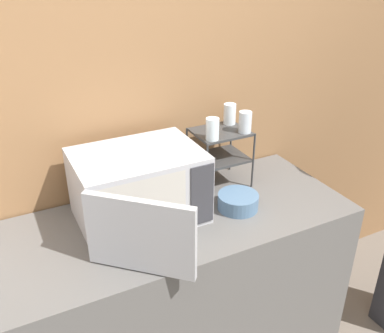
{
  "coord_description": "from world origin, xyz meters",
  "views": [
    {
      "loc": [
        -0.68,
        -1.15,
        2.04
      ],
      "look_at": [
        0.09,
        0.38,
        1.16
      ],
      "focal_mm": 40.0,
      "sensor_mm": 36.0,
      "label": 1
    }
  ],
  "objects": [
    {
      "name": "wall_back",
      "position": [
        0.0,
        0.72,
        1.3
      ],
      "size": [
        8.0,
        0.06,
        2.6
      ],
      "color": "olive",
      "rests_on": "ground_plane"
    },
    {
      "name": "glass_front_left",
      "position": [
        0.24,
        0.46,
        1.29
      ],
      "size": [
        0.06,
        0.06,
        0.1
      ],
      "color": "silver",
      "rests_on": "dish_rack"
    },
    {
      "name": "glass_back_right",
      "position": [
        0.42,
        0.6,
        1.29
      ],
      "size": [
        0.06,
        0.06,
        0.1
      ],
      "color": "silver",
      "rests_on": "dish_rack"
    },
    {
      "name": "microwave",
      "position": [
        -0.15,
        0.41,
        1.1
      ],
      "size": [
        0.57,
        0.71,
        0.32
      ],
      "color": "#ADADB2",
      "rests_on": "counter"
    },
    {
      "name": "glass_front_right",
      "position": [
        0.43,
        0.47,
        1.29
      ],
      "size": [
        0.06,
        0.06,
        0.1
      ],
      "color": "silver",
      "rests_on": "dish_rack"
    },
    {
      "name": "dish_rack",
      "position": [
        0.33,
        0.54,
        1.15
      ],
      "size": [
        0.28,
        0.23,
        0.3
      ],
      "color": "#333333",
      "rests_on": "counter"
    },
    {
      "name": "bowl",
      "position": [
        0.29,
        0.28,
        0.98
      ],
      "size": [
        0.19,
        0.19,
        0.07
      ],
      "color": "slate",
      "rests_on": "counter"
    },
    {
      "name": "counter",
      "position": [
        0.0,
        0.34,
        0.47
      ],
      "size": [
        1.64,
        0.68,
        0.94
      ],
      "color": "#595654",
      "rests_on": "ground_plane"
    }
  ]
}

